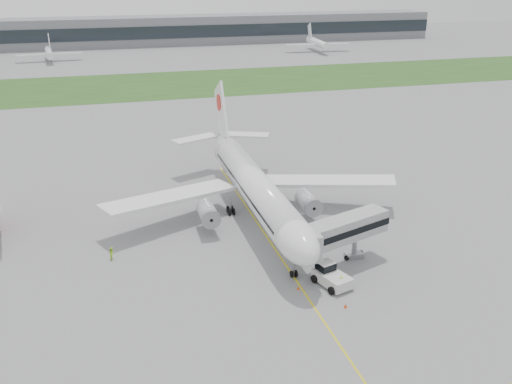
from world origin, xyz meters
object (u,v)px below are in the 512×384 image
object	(u,v)px
pushback_tug	(330,275)
jet_bridge	(337,232)
airliner	(253,184)
ground_crew_near	(341,282)

from	to	relation	value
pushback_tug	jet_bridge	world-z (taller)	jet_bridge
airliner	ground_crew_near	distance (m)	25.16
airliner	pushback_tug	world-z (taller)	airliner
pushback_tug	ground_crew_near	size ratio (longest dim) A/B	3.00
jet_bridge	pushback_tug	bearing A→B (deg)	-141.35
pushback_tug	jet_bridge	size ratio (longest dim) A/B	0.39
airliner	pushback_tug	size ratio (longest dim) A/B	9.53
pushback_tug	ground_crew_near	xyz separation A→B (m)	(0.76, -1.58, -0.24)
airliner	jet_bridge	xyz separation A→B (m)	(6.17, -19.05, -0.46)
airliner	ground_crew_near	xyz separation A→B (m)	(4.64, -24.28, -4.72)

